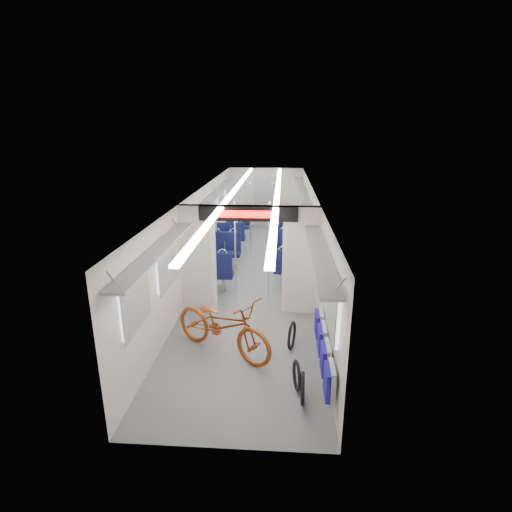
% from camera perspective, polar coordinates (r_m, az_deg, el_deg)
% --- Properties ---
extents(carriage, '(12.00, 12.02, 2.31)m').
position_cam_1_polar(carriage, '(9.97, -0.19, 4.54)').
color(carriage, '#515456').
rests_on(carriage, ground).
extents(bicycle, '(2.14, 1.71, 1.09)m').
position_cam_1_polar(bicycle, '(7.03, -4.80, -9.76)').
color(bicycle, '#923F15').
rests_on(bicycle, ground).
extents(flip_bench, '(0.12, 2.08, 0.49)m').
position_cam_1_polar(flip_bench, '(6.33, 9.64, -12.99)').
color(flip_bench, gray).
rests_on(flip_bench, carriage).
extents(bike_hoop_a, '(0.07, 0.48, 0.48)m').
position_cam_1_polar(bike_hoop_a, '(6.07, 6.66, -18.44)').
color(bike_hoop_a, black).
rests_on(bike_hoop_a, ground).
extents(bike_hoop_b, '(0.13, 0.48, 0.48)m').
position_cam_1_polar(bike_hoop_b, '(6.32, 5.82, -16.81)').
color(bike_hoop_b, black).
rests_on(bike_hoop_b, ground).
extents(bike_hoop_c, '(0.18, 0.51, 0.52)m').
position_cam_1_polar(bike_hoop_c, '(7.31, 5.13, -11.40)').
color(bike_hoop_c, black).
rests_on(bike_hoop_c, ground).
extents(seat_bay_near_left, '(0.92, 2.10, 1.11)m').
position_cam_1_polar(seat_bay_near_left, '(10.49, -5.22, -0.29)').
color(seat_bay_near_left, '#0C0F36').
rests_on(seat_bay_near_left, ground).
extents(seat_bay_near_right, '(0.89, 1.97, 1.07)m').
position_cam_1_polar(seat_bay_near_right, '(10.72, 5.01, 0.03)').
color(seat_bay_near_right, '#0C0F36').
rests_on(seat_bay_near_right, ground).
extents(seat_bay_far_left, '(0.88, 1.92, 1.05)m').
position_cam_1_polar(seat_bay_far_left, '(13.61, -3.10, 3.90)').
color(seat_bay_far_left, '#0C0F36').
rests_on(seat_bay_far_left, ground).
extents(seat_bay_far_right, '(0.90, 2.01, 1.08)m').
position_cam_1_polar(seat_bay_far_right, '(13.53, 4.81, 3.83)').
color(seat_bay_far_right, '#0C0F36').
rests_on(seat_bay_far_right, ground).
extents(stanchion_near_left, '(0.04, 0.04, 2.30)m').
position_cam_1_polar(stanchion_near_left, '(8.84, -2.96, 0.40)').
color(stanchion_near_left, silver).
rests_on(stanchion_near_left, ground).
extents(stanchion_near_right, '(0.04, 0.04, 2.30)m').
position_cam_1_polar(stanchion_near_right, '(8.84, 1.81, 0.41)').
color(stanchion_near_right, silver).
rests_on(stanchion_near_right, ground).
extents(stanchion_far_left, '(0.04, 0.04, 2.30)m').
position_cam_1_polar(stanchion_far_left, '(11.82, -0.82, 4.90)').
color(stanchion_far_left, silver).
rests_on(stanchion_far_left, ground).
extents(stanchion_far_right, '(0.04, 0.04, 2.30)m').
position_cam_1_polar(stanchion_far_right, '(11.85, 2.22, 4.93)').
color(stanchion_far_right, silver).
rests_on(stanchion_far_right, ground).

